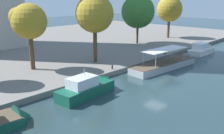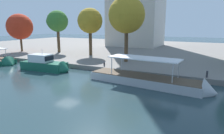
{
  "view_description": "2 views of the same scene",
  "coord_description": "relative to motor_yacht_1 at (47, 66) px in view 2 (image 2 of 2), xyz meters",
  "views": [
    {
      "loc": [
        -26.28,
        -16.9,
        11.21
      ],
      "look_at": [
        -1.16,
        6.66,
        1.68
      ],
      "focal_mm": 40.77,
      "sensor_mm": 36.0,
      "label": 1
    },
    {
      "loc": [
        15.25,
        -17.84,
        6.91
      ],
      "look_at": [
        3.6,
        5.0,
        1.47
      ],
      "focal_mm": 31.56,
      "sensor_mm": 36.0,
      "label": 2
    }
  ],
  "objects": [
    {
      "name": "ground_plane",
      "position": [
        7.58,
        -4.37,
        -0.68
      ],
      "size": [
        220.0,
        220.0,
        0.0
      ],
      "primitive_type": "plane",
      "color": "#23383D"
    },
    {
      "name": "dock_promenade",
      "position": [
        7.58,
        30.49,
        -0.32
      ],
      "size": [
        120.0,
        55.0,
        0.7
      ],
      "primitive_type": "cube",
      "color": "slate",
      "rests_on": "ground_plane"
    },
    {
      "name": "motor_yacht_1",
      "position": [
        0.0,
        0.0,
        0.0
      ],
      "size": [
        8.55,
        3.11,
        4.14
      ],
      "rotation": [
        0.0,
        0.0,
        0.07
      ],
      "color": "#14513D",
      "rests_on": "ground_plane"
    },
    {
      "name": "tour_boat_2",
      "position": [
        16.92,
        -0.4,
        -0.27
      ],
      "size": [
        14.87,
        4.23,
        4.34
      ],
      "rotation": [
        0.0,
        0.0,
        -0.09
      ],
      "color": "#9EA3A8",
      "rests_on": "ground_plane"
    },
    {
      "name": "mooring_bollard_0",
      "position": [
        22.59,
        3.62,
        0.47
      ],
      "size": [
        0.25,
        0.25,
        0.83
      ],
      "color": "#2D2D33",
      "rests_on": "dock_promenade"
    },
    {
      "name": "mooring_bollard_1",
      "position": [
        8.17,
        3.89,
        0.38
      ],
      "size": [
        0.27,
        0.27,
        0.67
      ],
      "color": "#2D2D33",
      "rests_on": "dock_promenade"
    },
    {
      "name": "tree_0",
      "position": [
        9.64,
        9.11,
        7.84
      ],
      "size": [
        6.13,
        6.13,
        10.98
      ],
      "color": "#4C3823",
      "rests_on": "dock_promenade"
    },
    {
      "name": "tree_1",
      "position": [
        -0.01,
        12.7,
        7.25
      ],
      "size": [
        5.14,
        5.14,
        9.69
      ],
      "color": "#4C3823",
      "rests_on": "dock_promenade"
    },
    {
      "name": "tree_3",
      "position": [
        -18.39,
        10.62,
        6.02
      ],
      "size": [
        6.03,
        6.18,
        8.91
      ],
      "color": "#4C3823",
      "rests_on": "dock_promenade"
    },
    {
      "name": "tree_4",
      "position": [
        -9.4,
        13.22,
        7.22
      ],
      "size": [
        4.84,
        4.84,
        9.58
      ],
      "color": "#4C3823",
      "rests_on": "dock_promenade"
    }
  ]
}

